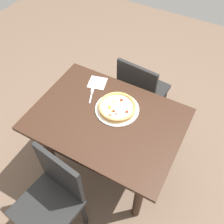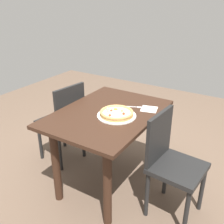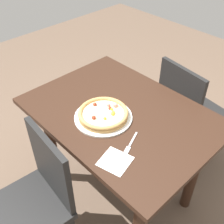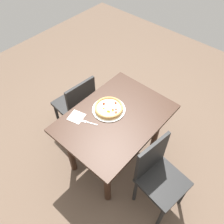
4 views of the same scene
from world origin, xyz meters
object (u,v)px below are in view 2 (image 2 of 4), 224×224
at_px(dining_table, 108,127).
at_px(fork, 135,107).
at_px(plate, 117,116).
at_px(pizza, 117,113).
at_px(chair_far, 171,161).
at_px(chair_near, 64,120).
at_px(napkin, 149,109).

height_order(dining_table, fork, fork).
relative_size(plate, pizza, 1.16).
bearing_deg(plate, chair_far, 91.05).
bearing_deg(pizza, chair_near, -99.64).
relative_size(chair_near, fork, 5.67).
distance_m(chair_far, fork, 0.59).
height_order(fork, napkin, fork).
relative_size(plate, napkin, 2.38).
distance_m(plate, pizza, 0.03).
height_order(chair_far, napkin, chair_far).
height_order(plate, napkin, plate).
relative_size(dining_table, chair_far, 1.24).
distance_m(fork, napkin, 0.14).
relative_size(chair_near, chair_far, 1.00).
distance_m(dining_table, napkin, 0.41).
xyz_separation_m(pizza, napkin, (-0.28, 0.18, -0.03)).
xyz_separation_m(dining_table, plate, (0.03, 0.11, 0.15)).
height_order(chair_far, fork, chair_far).
xyz_separation_m(plate, fork, (-0.25, 0.04, -0.00)).
bearing_deg(chair_far, pizza, -84.12).
bearing_deg(fork, plate, -121.85).
relative_size(chair_far, napkin, 6.42).
xyz_separation_m(dining_table, fork, (-0.22, 0.15, 0.15)).
bearing_deg(chair_near, fork, -72.32).
bearing_deg(dining_table, plate, 75.27).
bearing_deg(pizza, napkin, 147.79).
xyz_separation_m(chair_near, pizza, (0.12, 0.73, 0.31)).
height_order(chair_far, plate, chair_far).
xyz_separation_m(chair_near, napkin, (-0.16, 0.90, 0.28)).
distance_m(dining_table, chair_far, 0.63).
relative_size(chair_near, napkin, 6.42).
xyz_separation_m(chair_far, fork, (-0.24, -0.46, 0.28)).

